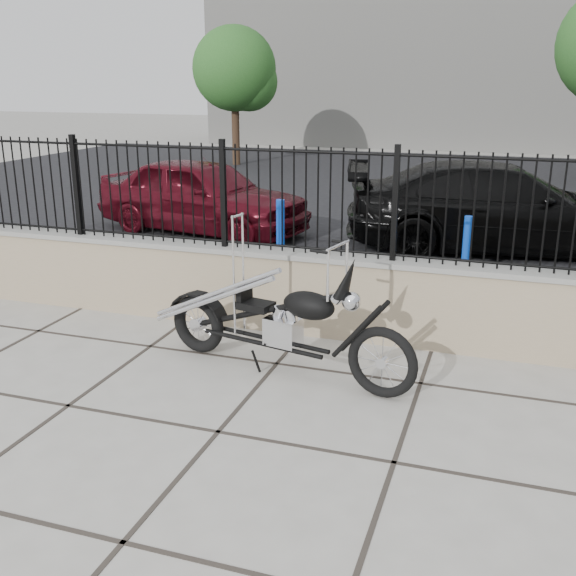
# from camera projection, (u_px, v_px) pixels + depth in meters

# --- Properties ---
(ground_plane) EXTENTS (90.00, 90.00, 0.00)m
(ground_plane) POSITION_uv_depth(u_px,v_px,m) (218.00, 432.00, 5.71)
(ground_plane) COLOR #99968E
(ground_plane) RESTS_ON ground
(parking_lot) EXTENTS (30.00, 30.00, 0.00)m
(parking_lot) POSITION_uv_depth(u_px,v_px,m) (421.00, 196.00, 17.02)
(parking_lot) COLOR black
(parking_lot) RESTS_ON ground
(retaining_wall) EXTENTS (14.00, 0.36, 0.96)m
(retaining_wall) POSITION_uv_depth(u_px,v_px,m) (305.00, 293.00, 7.83)
(retaining_wall) COLOR gray
(retaining_wall) RESTS_ON ground_plane
(iron_fence) EXTENTS (14.00, 0.08, 1.20)m
(iron_fence) POSITION_uv_depth(u_px,v_px,m) (306.00, 201.00, 7.51)
(iron_fence) COLOR black
(iron_fence) RESTS_ON retaining_wall
(background_building) EXTENTS (22.00, 6.00, 8.00)m
(background_building) POSITION_uv_depth(u_px,v_px,m) (472.00, 49.00, 28.49)
(background_building) COLOR beige
(background_building) RESTS_ON ground_plane
(chopper_motorcycle) EXTENTS (2.73, 1.04, 1.61)m
(chopper_motorcycle) POSITION_uv_depth(u_px,v_px,m) (278.00, 297.00, 6.65)
(chopper_motorcycle) COLOR black
(chopper_motorcycle) RESTS_ON ground_plane
(car_red) EXTENTS (4.48, 2.50, 1.44)m
(car_red) POSITION_uv_depth(u_px,v_px,m) (202.00, 195.00, 12.85)
(car_red) COLOR #4F0B15
(car_red) RESTS_ON parking_lot
(car_black) EXTENTS (5.51, 3.17, 1.50)m
(car_black) POSITION_uv_depth(u_px,v_px,m) (499.00, 207.00, 11.50)
(car_black) COLOR black
(car_black) RESTS_ON parking_lot
(bollard_a) EXTENTS (0.17, 0.17, 1.09)m
(bollard_a) POSITION_uv_depth(u_px,v_px,m) (280.00, 235.00, 10.42)
(bollard_a) COLOR blue
(bollard_a) RESTS_ON ground_plane
(bollard_b) EXTENTS (0.12, 0.12, 0.99)m
(bollard_b) POSITION_uv_depth(u_px,v_px,m) (466.00, 250.00, 9.71)
(bollard_b) COLOR blue
(bollard_b) RESTS_ON ground_plane
(tree_left) EXTENTS (2.76, 2.76, 4.66)m
(tree_left) POSITION_uv_depth(u_px,v_px,m) (234.00, 65.00, 22.13)
(tree_left) COLOR #382619
(tree_left) RESTS_ON ground_plane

